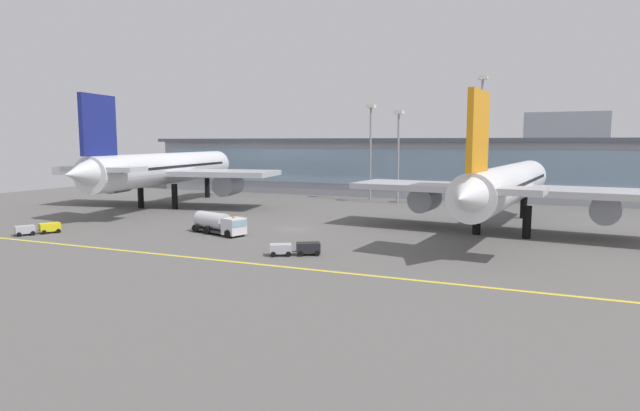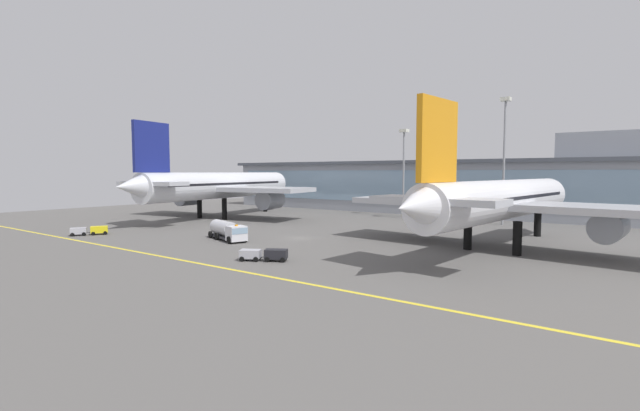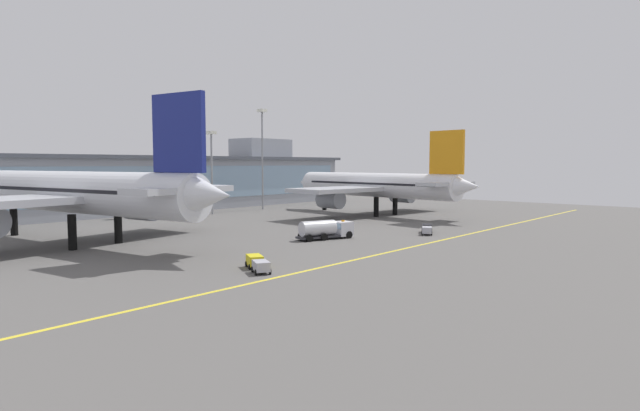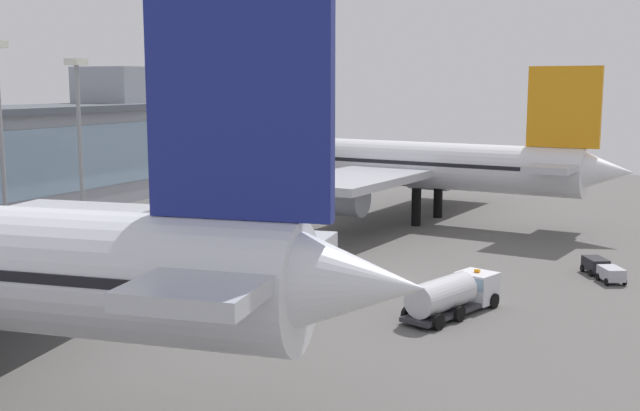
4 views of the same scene
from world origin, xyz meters
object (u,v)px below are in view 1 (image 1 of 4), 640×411
at_px(service_truck_far, 296,248).
at_px(fuel_tanker_truck, 220,223).
at_px(apron_light_mast_west, 398,141).
at_px(apron_light_mast_centre, 371,137).
at_px(apron_light_mast_east, 481,123).
at_px(airliner_near_left, 166,169).
at_px(baggage_tug_near, 39,228).
at_px(airliner_near_right, 507,186).

bearing_deg(service_truck_far, fuel_tanker_truck, 122.02).
height_order(fuel_tanker_truck, apron_light_mast_west, apron_light_mast_west).
distance_m(apron_light_mast_centre, apron_light_mast_east, 23.48).
xyz_separation_m(airliner_near_left, fuel_tanker_truck, (27.25, -22.60, -5.78)).
bearing_deg(apron_light_mast_west, baggage_tug_near, -122.98).
relative_size(fuel_tanker_truck, apron_light_mast_centre, 0.46).
xyz_separation_m(airliner_near_right, baggage_tug_near, (-58.82, -26.10, -5.78)).
height_order(fuel_tanker_truck, apron_light_mast_east, apron_light_mast_east).
relative_size(fuel_tanker_truck, apron_light_mast_east, 0.37).
distance_m(fuel_tanker_truck, apron_light_mast_west, 48.38).
height_order(airliner_near_left, service_truck_far, airliner_near_left).
height_order(airliner_near_right, apron_light_mast_west, apron_light_mast_west).
xyz_separation_m(service_truck_far, apron_light_mast_west, (-2.80, 53.67, 11.95)).
height_order(airliner_near_left, apron_light_mast_centre, apron_light_mast_centre).
distance_m(airliner_near_left, apron_light_mast_west, 46.33).
xyz_separation_m(airliner_near_right, apron_light_mast_centre, (-30.24, 32.79, 7.08)).
bearing_deg(baggage_tug_near, service_truck_far, -58.77).
xyz_separation_m(baggage_tug_near, apron_light_mast_centre, (28.58, 58.89, 12.86)).
bearing_deg(airliner_near_right, fuel_tanker_truck, 120.11).
bearing_deg(fuel_tanker_truck, apron_light_mast_centre, 100.96).
bearing_deg(apron_light_mast_east, airliner_near_right, -76.37).
bearing_deg(apron_light_mast_west, fuel_tanker_truck, -105.75).
distance_m(airliner_near_left, service_truck_far, 53.26).
distance_m(airliner_near_right, apron_light_mast_east, 31.78).
distance_m(baggage_tug_near, apron_light_mast_east, 77.41).
xyz_separation_m(airliner_near_left, baggage_tug_near, (4.32, -32.33, -6.49)).
relative_size(apron_light_mast_west, apron_light_mast_east, 0.75).
bearing_deg(apron_light_mast_west, apron_light_mast_centre, 151.51).
bearing_deg(fuel_tanker_truck, service_truck_far, -10.79).
relative_size(airliner_near_right, baggage_tug_near, 9.21).
relative_size(airliner_near_left, apron_light_mast_east, 2.25).
height_order(service_truck_far, apron_light_mast_east, apron_light_mast_east).
bearing_deg(apron_light_mast_centre, apron_light_mast_east, -8.27).
bearing_deg(airliner_near_right, apron_light_mast_east, 19.23).
xyz_separation_m(airliner_near_right, apron_light_mast_west, (-23.11, 28.93, 6.17)).
height_order(service_truck_far, apron_light_mast_centre, apron_light_mast_centre).
bearing_deg(service_truck_far, baggage_tug_near, 152.33).
xyz_separation_m(airliner_near_right, fuel_tanker_truck, (-35.89, -16.36, -5.07)).
distance_m(airliner_near_left, baggage_tug_near, 33.26).
bearing_deg(airliner_near_left, baggage_tug_near, 178.38).
bearing_deg(fuel_tanker_truck, airliner_near_right, 42.02).
bearing_deg(airliner_near_left, fuel_tanker_truck, -138.90).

